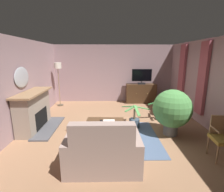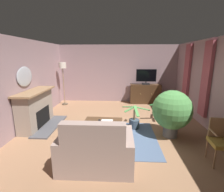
{
  "view_description": "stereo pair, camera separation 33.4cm",
  "coord_description": "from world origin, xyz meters",
  "px_view_note": "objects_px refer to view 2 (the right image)",
  "views": [
    {
      "loc": [
        -0.22,
        -4.67,
        2.13
      ],
      "look_at": [
        -0.13,
        0.26,
        0.97
      ],
      "focal_mm": 27.24,
      "sensor_mm": 36.0,
      "label": 1
    },
    {
      "loc": [
        0.11,
        -4.67,
        2.13
      ],
      "look_at": [
        -0.13,
        0.26,
        0.97
      ],
      "focal_mm": 27.24,
      "sensor_mm": 36.0,
      "label": 2
    }
  ],
  "objects_px": {
    "tv_cabinet": "(145,94)",
    "potted_plant_tall_palm_by_window": "(172,111)",
    "floor_lamp": "(63,70)",
    "fireplace": "(37,110)",
    "tv_remote": "(100,121)",
    "folded_newspaper": "(107,121)",
    "cat": "(77,126)",
    "television": "(146,76)",
    "coffee_table": "(103,122)",
    "wall_mirror_oval": "(25,77)",
    "potted_plant_leafy_by_curtain": "(164,115)",
    "potted_plant_small_fern_corner": "(134,122)",
    "sofa_floral": "(96,151)",
    "side_chair_beside_plant": "(222,139)"
  },
  "relations": [
    {
      "from": "potted_plant_tall_palm_by_window",
      "to": "floor_lamp",
      "type": "distance_m",
      "value": 4.9
    },
    {
      "from": "wall_mirror_oval",
      "to": "potted_plant_tall_palm_by_window",
      "type": "bearing_deg",
      "value": -6.64
    },
    {
      "from": "tv_remote",
      "to": "cat",
      "type": "xyz_separation_m",
      "value": [
        -0.76,
        0.55,
        -0.4
      ]
    },
    {
      "from": "fireplace",
      "to": "tv_remote",
      "type": "relative_size",
      "value": 10.05
    },
    {
      "from": "potted_plant_leafy_by_curtain",
      "to": "floor_lamp",
      "type": "xyz_separation_m",
      "value": [
        -3.94,
        1.83,
        1.33
      ]
    },
    {
      "from": "wall_mirror_oval",
      "to": "coffee_table",
      "type": "bearing_deg",
      "value": -14.95
    },
    {
      "from": "fireplace",
      "to": "potted_plant_tall_palm_by_window",
      "type": "bearing_deg",
      "value": -7.06
    },
    {
      "from": "coffee_table",
      "to": "folded_newspaper",
      "type": "height_order",
      "value": "folded_newspaper"
    },
    {
      "from": "cat",
      "to": "side_chair_beside_plant",
      "type": "bearing_deg",
      "value": -23.61
    },
    {
      "from": "television",
      "to": "potted_plant_small_fern_corner",
      "type": "relative_size",
      "value": 0.94
    },
    {
      "from": "folded_newspaper",
      "to": "potted_plant_tall_palm_by_window",
      "type": "relative_size",
      "value": 0.24
    },
    {
      "from": "television",
      "to": "sofa_floral",
      "type": "xyz_separation_m",
      "value": [
        -1.61,
        -4.68,
        -0.9
      ]
    },
    {
      "from": "sofa_floral",
      "to": "cat",
      "type": "bearing_deg",
      "value": 115.42
    },
    {
      "from": "television",
      "to": "coffee_table",
      "type": "xyz_separation_m",
      "value": [
        -1.59,
        -3.42,
        -0.83
      ]
    },
    {
      "from": "folded_newspaper",
      "to": "potted_plant_leafy_by_curtain",
      "type": "xyz_separation_m",
      "value": [
        1.79,
        1.27,
        -0.28
      ]
    },
    {
      "from": "wall_mirror_oval",
      "to": "sofa_floral",
      "type": "xyz_separation_m",
      "value": [
        2.33,
        -1.89,
        -1.2
      ]
    },
    {
      "from": "tv_cabinet",
      "to": "floor_lamp",
      "type": "height_order",
      "value": "floor_lamp"
    },
    {
      "from": "potted_plant_tall_palm_by_window",
      "to": "cat",
      "type": "bearing_deg",
      "value": 172.86
    },
    {
      "from": "potted_plant_tall_palm_by_window",
      "to": "cat",
      "type": "relative_size",
      "value": 1.76
    },
    {
      "from": "television",
      "to": "cat",
      "type": "bearing_deg",
      "value": -129.63
    },
    {
      "from": "wall_mirror_oval",
      "to": "side_chair_beside_plant",
      "type": "relative_size",
      "value": 0.88
    },
    {
      "from": "potted_plant_small_fern_corner",
      "to": "potted_plant_leafy_by_curtain",
      "type": "bearing_deg",
      "value": 30.54
    },
    {
      "from": "coffee_table",
      "to": "sofa_floral",
      "type": "height_order",
      "value": "sofa_floral"
    },
    {
      "from": "tv_cabinet",
      "to": "folded_newspaper",
      "type": "relative_size",
      "value": 4.57
    },
    {
      "from": "folded_newspaper",
      "to": "cat",
      "type": "distance_m",
      "value": 1.15
    },
    {
      "from": "wall_mirror_oval",
      "to": "potted_plant_small_fern_corner",
      "type": "height_order",
      "value": "wall_mirror_oval"
    },
    {
      "from": "side_chair_beside_plant",
      "to": "potted_plant_tall_palm_by_window",
      "type": "height_order",
      "value": "potted_plant_tall_palm_by_window"
    },
    {
      "from": "potted_plant_small_fern_corner",
      "to": "potted_plant_tall_palm_by_window",
      "type": "bearing_deg",
      "value": -26.96
    },
    {
      "from": "coffee_table",
      "to": "tv_remote",
      "type": "relative_size",
      "value": 5.9
    },
    {
      "from": "wall_mirror_oval",
      "to": "coffee_table",
      "type": "xyz_separation_m",
      "value": [
        2.35,
        -0.63,
        -1.13
      ]
    },
    {
      "from": "potted_plant_leafy_by_curtain",
      "to": "cat",
      "type": "distance_m",
      "value": 2.85
    },
    {
      "from": "side_chair_beside_plant",
      "to": "folded_newspaper",
      "type": "bearing_deg",
      "value": 158.52
    },
    {
      "from": "tv_cabinet",
      "to": "potted_plant_tall_palm_by_window",
      "type": "xyz_separation_m",
      "value": [
        0.22,
        -3.33,
        0.31
      ]
    },
    {
      "from": "tv_cabinet",
      "to": "potted_plant_small_fern_corner",
      "type": "xyz_separation_m",
      "value": [
        -0.72,
        -2.85,
        -0.22
      ]
    },
    {
      "from": "coffee_table",
      "to": "tv_remote",
      "type": "bearing_deg",
      "value": -139.08
    },
    {
      "from": "wall_mirror_oval",
      "to": "potted_plant_small_fern_corner",
      "type": "xyz_separation_m",
      "value": [
        3.22,
        -0.01,
        -1.34
      ]
    },
    {
      "from": "tv_cabinet",
      "to": "floor_lamp",
      "type": "xyz_separation_m",
      "value": [
        -3.63,
        -0.41,
        1.11
      ]
    },
    {
      "from": "tv_cabinet",
      "to": "floor_lamp",
      "type": "relative_size",
      "value": 0.73
    },
    {
      "from": "sofa_floral",
      "to": "tv_cabinet",
      "type": "bearing_deg",
      "value": 71.26
    },
    {
      "from": "tv_cabinet",
      "to": "sofa_floral",
      "type": "relative_size",
      "value": 0.97
    },
    {
      "from": "tv_cabinet",
      "to": "side_chair_beside_plant",
      "type": "relative_size",
      "value": 1.52
    },
    {
      "from": "tv_cabinet",
      "to": "cat",
      "type": "distance_m",
      "value": 3.87
    },
    {
      "from": "sofa_floral",
      "to": "cat",
      "type": "distance_m",
      "value": 1.95
    },
    {
      "from": "fireplace",
      "to": "tv_remote",
      "type": "height_order",
      "value": "fireplace"
    },
    {
      "from": "television",
      "to": "side_chair_beside_plant",
      "type": "distance_m",
      "value": 4.55
    },
    {
      "from": "coffee_table",
      "to": "potted_plant_tall_palm_by_window",
      "type": "height_order",
      "value": "potted_plant_tall_palm_by_window"
    },
    {
      "from": "tv_remote",
      "to": "folded_newspaper",
      "type": "xyz_separation_m",
      "value": [
        0.19,
        0.03,
        -0.01
      ]
    },
    {
      "from": "sofa_floral",
      "to": "potted_plant_tall_palm_by_window",
      "type": "xyz_separation_m",
      "value": [
        1.83,
        1.41,
        0.39
      ]
    },
    {
      "from": "coffee_table",
      "to": "side_chair_beside_plant",
      "type": "relative_size",
      "value": 1.11
    },
    {
      "from": "wall_mirror_oval",
      "to": "tv_cabinet",
      "type": "distance_m",
      "value": 4.99
    }
  ]
}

